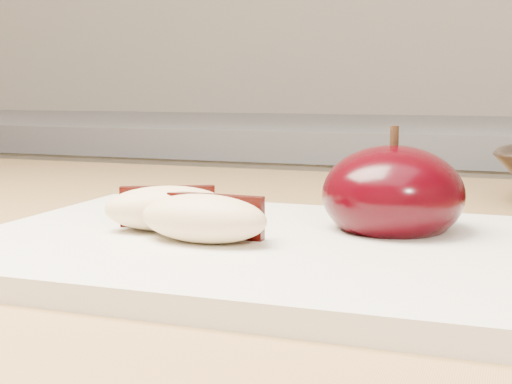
% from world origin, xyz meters
% --- Properties ---
extents(cutting_board, '(0.32, 0.23, 0.01)m').
position_xyz_m(cutting_board, '(0.09, 0.40, 0.91)').
color(cutting_board, silver).
rests_on(cutting_board, island_counter).
extents(apple_half, '(0.10, 0.10, 0.07)m').
position_xyz_m(apple_half, '(0.15, 0.45, 0.93)').
color(apple_half, black).
rests_on(apple_half, cutting_board).
extents(apple_wedge_a, '(0.08, 0.06, 0.03)m').
position_xyz_m(apple_wedge_a, '(0.03, 0.40, 0.93)').
color(apple_wedge_a, '#D9BA8A').
rests_on(apple_wedge_a, cutting_board).
extents(apple_wedge_b, '(0.07, 0.04, 0.03)m').
position_xyz_m(apple_wedge_b, '(0.07, 0.38, 0.93)').
color(apple_wedge_b, '#D9BA8A').
rests_on(apple_wedge_b, cutting_board).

